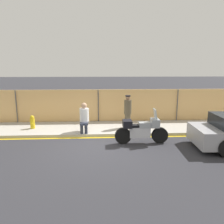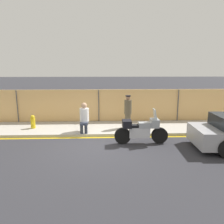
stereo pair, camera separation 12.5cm
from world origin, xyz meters
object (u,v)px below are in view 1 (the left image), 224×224
(motorcycle, at_px, (141,130))
(fire_hydrant, at_px, (32,122))
(person_seated_on_curb, at_px, (84,116))
(officer_standing, at_px, (128,111))

(motorcycle, distance_m, fire_hydrant, 5.46)
(person_seated_on_curb, bearing_deg, fire_hydrant, 166.24)
(motorcycle, height_order, person_seated_on_curb, person_seated_on_curb)
(motorcycle, relative_size, officer_standing, 1.36)
(person_seated_on_curb, bearing_deg, motorcycle, -30.05)
(officer_standing, distance_m, fire_hydrant, 4.76)
(person_seated_on_curb, height_order, fire_hydrant, person_seated_on_curb)
(officer_standing, bearing_deg, person_seated_on_curb, -164.80)
(person_seated_on_curb, distance_m, fire_hydrant, 2.72)
(fire_hydrant, bearing_deg, officer_standing, -0.75)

